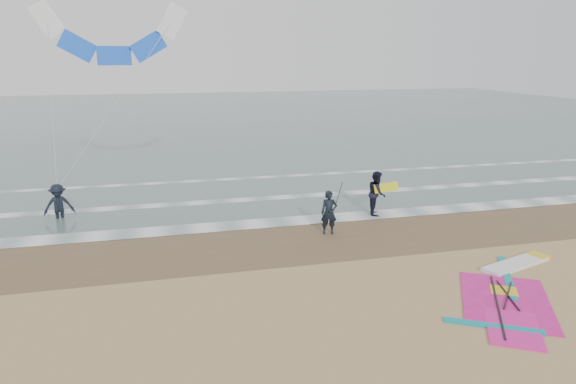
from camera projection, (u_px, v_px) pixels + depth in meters
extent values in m
plane|color=tan|center=(381.00, 310.00, 14.31)|extent=(120.00, 120.00, 0.00)
cube|color=#47605E|center=(211.00, 117.00, 59.33)|extent=(120.00, 80.00, 0.02)
cube|color=brown|center=(318.00, 238.00, 19.93)|extent=(120.00, 5.00, 0.01)
cube|color=white|center=(303.00, 220.00, 21.99)|extent=(120.00, 1.20, 0.02)
cube|color=white|center=(282.00, 197.00, 25.56)|extent=(120.00, 0.70, 0.02)
cube|color=white|center=(265.00, 177.00, 29.78)|extent=(120.00, 0.50, 0.01)
cube|color=white|center=(515.00, 264.00, 17.27)|extent=(2.78, 1.48, 0.13)
cube|color=yellow|center=(538.00, 257.00, 17.90)|extent=(0.66, 0.77, 0.14)
cube|color=#EA1D8E|center=(506.00, 300.00, 14.80)|extent=(3.80, 4.19, 0.04)
cube|color=#EA1D8E|center=(513.00, 328.00, 13.29)|extent=(2.10, 2.34, 0.05)
cube|color=#0C8C99|center=(507.00, 277.00, 16.37)|extent=(1.94, 3.12, 0.05)
cube|color=#0C8C99|center=(493.00, 326.00, 13.39)|extent=(2.28, 1.45, 0.05)
cube|color=yellow|center=(504.00, 291.00, 15.38)|extent=(0.98, 0.94, 0.06)
cylinder|color=black|center=(497.00, 305.00, 14.49)|extent=(2.01, 3.41, 0.07)
cylinder|color=black|center=(508.00, 295.00, 15.04)|extent=(1.34, 1.48, 0.04)
cylinder|color=black|center=(508.00, 295.00, 15.04)|extent=(0.64, 1.87, 0.04)
imported|color=black|center=(329.00, 213.00, 20.18)|extent=(0.71, 0.54, 1.76)
imported|color=black|center=(377.00, 193.00, 22.63)|extent=(1.02, 1.15, 1.96)
imported|color=black|center=(58.00, 198.00, 21.99)|extent=(1.35, 0.95, 1.91)
cylinder|color=black|center=(336.00, 202.00, 20.14)|extent=(0.17, 0.86, 1.82)
cube|color=yellow|center=(386.00, 187.00, 22.56)|extent=(1.30, 0.51, 0.39)
cube|color=white|center=(47.00, 19.00, 22.96)|extent=(1.54, 0.30, 1.78)
cube|color=blue|center=(77.00, 46.00, 23.53)|extent=(1.78, 0.33, 1.54)
cube|color=blue|center=(114.00, 56.00, 24.00)|extent=(1.55, 0.30, 0.88)
cube|color=blue|center=(148.00, 46.00, 24.26)|extent=(1.78, 0.33, 1.54)
cube|color=white|center=(172.00, 21.00, 24.23)|extent=(1.54, 0.30, 1.78)
cylinder|color=beige|center=(52.00, 103.00, 22.43)|extent=(0.19, 3.14, 7.14)
cylinder|color=beige|center=(117.00, 101.00, 23.06)|extent=(5.32, 3.15, 7.14)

